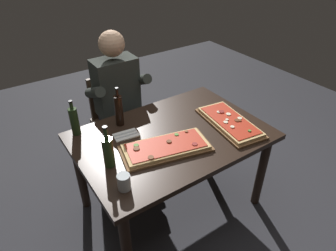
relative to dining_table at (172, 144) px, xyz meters
name	(u,v)px	position (x,y,z in m)	size (l,w,h in m)	color
ground_plane	(171,203)	(0.00, 0.00, -0.64)	(6.40, 6.40, 0.00)	#2D2D33
dining_table	(172,144)	(0.00, 0.00, 0.00)	(1.40, 0.96, 0.74)	black
pizza_rectangular_front	(166,147)	(-0.14, -0.13, 0.12)	(0.66, 0.41, 0.05)	brown
pizza_rectangular_left	(230,122)	(0.45, -0.14, 0.12)	(0.35, 0.62, 0.05)	brown
wine_bottle_dark	(119,110)	(-0.26, 0.33, 0.22)	(0.06, 0.06, 0.32)	black
oil_bottle_amber	(74,121)	(-0.58, 0.40, 0.21)	(0.06, 0.06, 0.28)	#233819
vinegar_bottle_green	(108,151)	(-0.53, -0.06, 0.21)	(0.07, 0.07, 0.30)	#233819
tumbler_near_camera	(124,183)	(-0.54, -0.29, 0.14)	(0.08, 0.08, 0.10)	silver
napkin_cutlery_set	(126,135)	(-0.29, 0.18, 0.10)	(0.19, 0.13, 0.01)	white
diner_chair	(116,115)	(-0.07, 0.86, -0.16)	(0.44, 0.44, 0.87)	#3D2B1E
seated_diner	(119,97)	(-0.07, 0.74, 0.10)	(0.53, 0.41, 1.33)	#23232D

